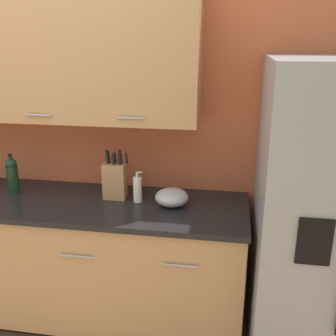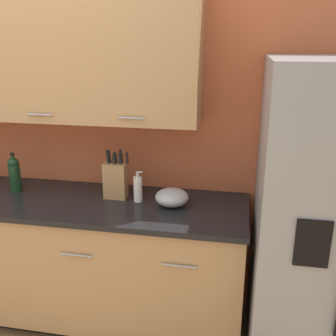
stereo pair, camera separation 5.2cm
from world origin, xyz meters
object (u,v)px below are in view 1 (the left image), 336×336
at_px(knife_block, 115,180).
at_px(wine_bottle, 12,175).
at_px(refrigerator, 336,224).
at_px(soap_dispenser, 138,189).
at_px(mixing_bowl, 172,197).

xyz_separation_m(knife_block, wine_bottle, (-0.70, -0.02, 0.00)).
xyz_separation_m(refrigerator, wine_bottle, (-2.03, 0.14, 0.13)).
xyz_separation_m(wine_bottle, soap_dispenser, (0.86, -0.01, -0.04)).
distance_m(knife_block, mixing_bowl, 0.39).
relative_size(knife_block, wine_bottle, 1.21).
xyz_separation_m(knife_block, soap_dispenser, (0.16, -0.03, -0.04)).
distance_m(refrigerator, mixing_bowl, 0.96).
distance_m(wine_bottle, mixing_bowl, 1.08).
distance_m(wine_bottle, soap_dispenser, 0.86).
bearing_deg(soap_dispenser, mixing_bowl, -6.15).
relative_size(wine_bottle, soap_dispenser, 1.34).
relative_size(knife_block, mixing_bowl, 1.58).
distance_m(refrigerator, knife_block, 1.35).
xyz_separation_m(refrigerator, soap_dispenser, (-1.17, 0.13, 0.09)).
bearing_deg(mixing_bowl, wine_bottle, 178.07).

